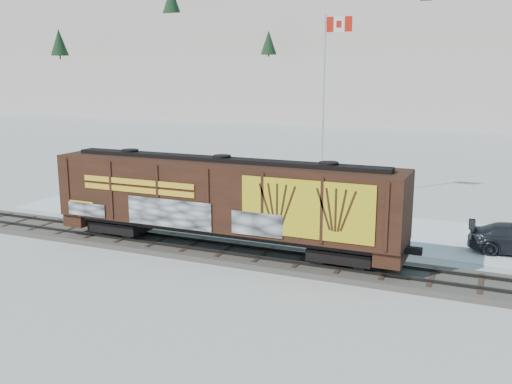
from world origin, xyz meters
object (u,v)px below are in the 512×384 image
at_px(car_silver, 221,210).
at_px(car_white, 251,211).
at_px(flagpole, 324,134).
at_px(hopper_railcar, 222,197).

relative_size(car_silver, car_white, 0.81).
bearing_deg(car_white, car_silver, 83.01).
bearing_deg(flagpole, car_silver, -118.66).
bearing_deg(hopper_railcar, car_silver, 117.76).
relative_size(flagpole, car_silver, 3.19).
xyz_separation_m(hopper_railcar, car_white, (-1.02, 5.84, -2.11)).
bearing_deg(car_silver, hopper_railcar, -133.43).
xyz_separation_m(flagpole, car_white, (-2.12, -7.76, -4.04)).
bearing_deg(flagpole, car_white, -105.30).
distance_m(hopper_railcar, car_silver, 7.03).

